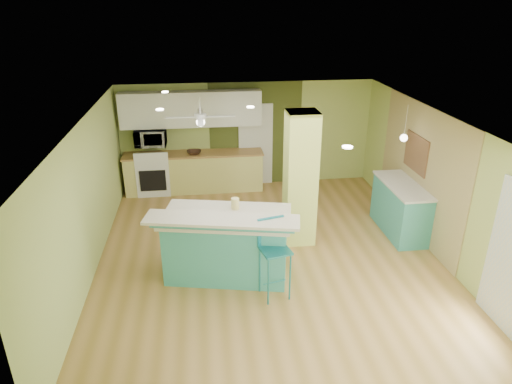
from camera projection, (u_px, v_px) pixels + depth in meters
floor at (268, 255)px, 8.26m from camera, size 6.00×7.00×0.01m
ceiling at (270, 119)px, 7.26m from camera, size 6.00×7.00×0.01m
wall_back at (247, 135)px, 10.95m from camera, size 6.00×0.01×2.50m
wall_front at (322, 328)px, 4.57m from camera, size 6.00×0.01×2.50m
wall_left at (87, 201)px, 7.42m from camera, size 0.01×7.00×2.50m
wall_right at (436, 183)px, 8.10m from camera, size 0.01×7.00×2.50m
wood_panel at (420, 172)px, 8.65m from camera, size 0.02×3.40×2.50m
olive_accent at (255, 134)px, 10.96m from camera, size 2.20×0.02×2.50m
interior_door at (256, 145)px, 11.04m from camera, size 0.82×0.05×2.00m
column at (300, 179)px, 8.29m from camera, size 0.55×0.55×2.50m
kitchen_run at (194, 172)px, 10.84m from camera, size 3.25×0.63×0.94m
stove at (154, 174)px, 10.72m from camera, size 0.76×0.66×1.08m
upper_cabinets at (191, 109)px, 10.36m from camera, size 3.20×0.34×0.80m
microwave at (150, 137)px, 10.38m from camera, size 0.70×0.48×0.39m
ceiling_fan at (200, 117)px, 9.13m from camera, size 1.41×1.41×0.61m
pendant_lamp at (404, 138)px, 8.50m from camera, size 0.14×0.14×0.69m
wall_decor at (416, 153)px, 8.71m from camera, size 0.03×0.90×0.70m
peninsula at (227, 243)px, 7.48m from camera, size 2.41×1.67×1.25m
bar_stool at (273, 245)px, 6.88m from camera, size 0.51×0.51×1.28m
side_counter at (401, 208)px, 8.89m from camera, size 0.67×1.57×1.01m
fruit_bowl at (194, 152)px, 10.56m from camera, size 0.34×0.34×0.08m
canister at (235, 203)px, 7.49m from camera, size 0.13×0.13×0.18m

